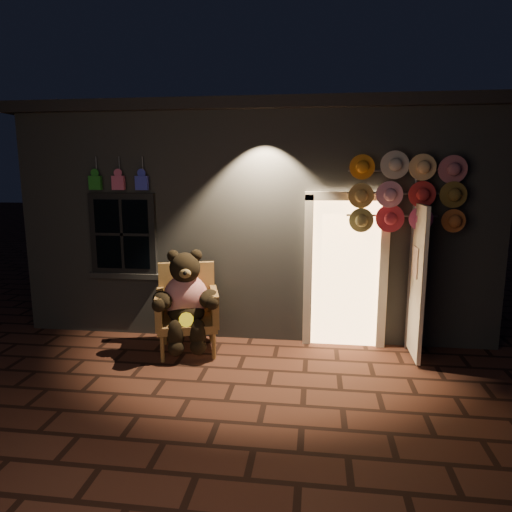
# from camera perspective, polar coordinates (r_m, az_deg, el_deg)

# --- Properties ---
(ground) EXTENTS (60.00, 60.00, 0.00)m
(ground) POSITION_cam_1_polar(r_m,az_deg,el_deg) (5.58, -2.91, -15.64)
(ground) COLOR #4E2A1D
(ground) RESTS_ON ground
(shop_building) EXTENTS (7.30, 5.95, 3.51)m
(shop_building) POSITION_cam_1_polar(r_m,az_deg,el_deg) (8.99, 1.60, 5.86)
(shop_building) COLOR slate
(shop_building) RESTS_ON ground
(wicker_armchair) EXTENTS (0.98, 0.93, 1.19)m
(wicker_armchair) POSITION_cam_1_polar(r_m,az_deg,el_deg) (6.43, -8.58, -6.44)
(wicker_armchair) COLOR olive
(wicker_armchair) RESTS_ON ground
(teddy_bear) EXTENTS (0.94, 0.85, 1.34)m
(teddy_bear) POSITION_cam_1_polar(r_m,az_deg,el_deg) (6.24, -8.76, -5.44)
(teddy_bear) COLOR red
(teddy_bear) RESTS_ON ground
(hat_rack) EXTENTS (1.52, 0.22, 2.69)m
(hat_rack) POSITION_cam_1_polar(r_m,az_deg,el_deg) (6.32, 18.31, 7.18)
(hat_rack) COLOR #59595E
(hat_rack) RESTS_ON ground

